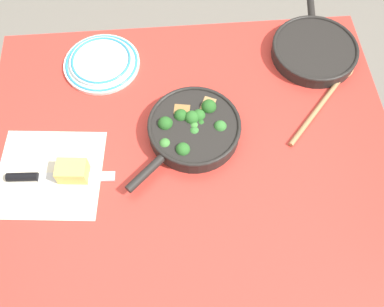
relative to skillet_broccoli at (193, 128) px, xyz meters
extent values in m
plane|color=slate|center=(-0.01, -0.08, -0.79)|extent=(14.00, 14.00, 0.00)
cube|color=red|center=(-0.01, -0.08, -0.05)|extent=(1.18, 1.02, 0.03)
cylinder|color=#BCBCC1|center=(-0.54, 0.37, -0.42)|extent=(0.05, 0.05, 0.72)
cylinder|color=#BCBCC1|center=(0.52, 0.37, -0.42)|extent=(0.05, 0.05, 0.72)
cylinder|color=black|center=(0.00, 0.00, -0.01)|extent=(0.26, 0.26, 0.05)
torus|color=black|center=(0.00, 0.00, 0.02)|extent=(0.27, 0.27, 0.01)
cylinder|color=black|center=(-0.14, -0.14, 0.00)|extent=(0.11, 0.11, 0.02)
cylinder|color=#205218|center=(0.02, 0.01, -0.01)|extent=(0.01, 0.01, 0.02)
sphere|color=#286023|center=(0.02, 0.01, 0.01)|extent=(0.03, 0.03, 0.03)
cylinder|color=#245B1C|center=(0.02, 0.03, -0.01)|extent=(0.01, 0.01, 0.02)
sphere|color=#2D6B28|center=(0.02, 0.03, 0.01)|extent=(0.04, 0.04, 0.04)
cylinder|color=#245B1C|center=(-0.08, 0.01, -0.01)|extent=(0.01, 0.01, 0.02)
sphere|color=#2D6B28|center=(-0.08, 0.01, 0.01)|extent=(0.04, 0.04, 0.04)
cylinder|color=#245B1C|center=(-0.03, -0.07, -0.01)|extent=(0.01, 0.01, 0.02)
sphere|color=#2D6B28|center=(-0.03, -0.07, 0.02)|extent=(0.04, 0.04, 0.04)
cylinder|color=#205218|center=(-0.03, 0.04, -0.01)|extent=(0.01, 0.01, 0.02)
sphere|color=#286023|center=(-0.03, 0.04, 0.01)|extent=(0.04, 0.04, 0.04)
cylinder|color=#2C6823|center=(0.08, -0.01, -0.01)|extent=(0.01, 0.01, 0.02)
sphere|color=#387A33|center=(0.08, -0.01, 0.01)|extent=(0.04, 0.04, 0.04)
cylinder|color=#357027|center=(-0.08, -0.05, -0.01)|extent=(0.01, 0.01, 0.02)
sphere|color=#428438|center=(-0.08, -0.05, 0.01)|extent=(0.03, 0.03, 0.03)
cylinder|color=#357027|center=(0.00, 0.00, -0.01)|extent=(0.01, 0.01, 0.02)
sphere|color=#428438|center=(0.00, 0.00, 0.01)|extent=(0.03, 0.03, 0.03)
cylinder|color=#205218|center=(0.05, 0.06, -0.01)|extent=(0.02, 0.02, 0.02)
sphere|color=#286023|center=(0.05, 0.06, 0.02)|extent=(0.04, 0.04, 0.04)
cylinder|color=#245B1C|center=(0.00, 0.02, -0.01)|extent=(0.01, 0.01, 0.02)
sphere|color=#2D6B28|center=(0.00, 0.02, 0.02)|extent=(0.04, 0.04, 0.04)
cylinder|color=#2C6823|center=(0.00, -0.02, -0.01)|extent=(0.01, 0.01, 0.02)
sphere|color=#387A33|center=(0.00, -0.02, 0.01)|extent=(0.03, 0.03, 0.03)
cylinder|color=#205218|center=(-0.08, 0.01, -0.01)|extent=(0.01, 0.01, 0.02)
sphere|color=#286023|center=(-0.08, 0.01, 0.02)|extent=(0.04, 0.04, 0.04)
cube|color=#AD7F4C|center=(0.05, 0.07, 0.00)|extent=(0.05, 0.06, 0.04)
cube|color=#AD7F4C|center=(0.01, -0.03, 0.00)|extent=(0.05, 0.04, 0.04)
cube|color=#AD7F4C|center=(0.03, -0.09, 0.00)|extent=(0.05, 0.04, 0.03)
cube|color=olive|center=(-0.03, 0.01, -0.01)|extent=(0.03, 0.03, 0.03)
cube|color=#9E703D|center=(-0.03, 0.06, 0.00)|extent=(0.05, 0.04, 0.04)
cube|color=olive|center=(0.06, -0.02, -0.01)|extent=(0.04, 0.04, 0.03)
cylinder|color=black|center=(0.41, 0.27, -0.01)|extent=(0.27, 0.27, 0.04)
torus|color=black|center=(0.41, 0.27, 0.01)|extent=(0.28, 0.28, 0.01)
cylinder|color=black|center=(0.44, 0.47, 0.00)|extent=(0.05, 0.15, 0.02)
cylinder|color=#EAD170|center=(0.41, 0.27, -0.01)|extent=(0.22, 0.22, 0.02)
cylinder|color=#A87A4C|center=(0.38, 0.05, -0.02)|extent=(0.22, 0.24, 0.02)
ellipsoid|color=#A87A4C|center=(0.50, 0.19, -0.02)|extent=(0.07, 0.07, 0.02)
cube|color=silver|center=(-0.41, -0.10, -0.03)|extent=(0.32, 0.30, 0.00)
cube|color=silver|center=(-0.33, -0.12, -0.03)|extent=(0.21, 0.04, 0.01)
cylinder|color=black|center=(-0.48, -0.11, -0.02)|extent=(0.09, 0.03, 0.02)
cube|color=#E0C15B|center=(-0.34, -0.11, 0.00)|extent=(0.09, 0.06, 0.05)
cylinder|color=white|center=(-0.27, 0.28, -0.02)|extent=(0.24, 0.24, 0.01)
torus|color=teal|center=(-0.27, 0.28, -0.02)|extent=(0.23, 0.23, 0.01)
cylinder|color=white|center=(-0.27, 0.28, -0.01)|extent=(0.20, 0.20, 0.01)
torus|color=teal|center=(-0.27, 0.28, -0.01)|extent=(0.19, 0.19, 0.01)
camera|label=1|loc=(-0.05, -0.65, 1.04)|focal=40.00mm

